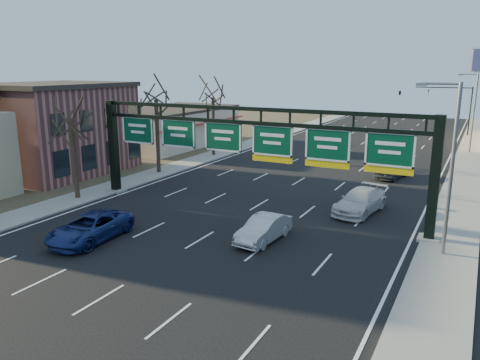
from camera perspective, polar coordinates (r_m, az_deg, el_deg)
The scene contains 19 objects.
ground at distance 25.72m, azimuth -7.33°, elevation -8.66°, with size 160.00×160.00×0.00m, color black.
sidewalk_left at distance 48.51m, azimuth -6.27°, elevation 2.08°, with size 3.00×120.00×0.12m, color gray.
sidewalk_right at distance 40.56m, azimuth 25.38°, elevation -1.47°, with size 3.00×120.00×0.12m, color gray.
dirt_strip_left at distance 56.15m, azimuth -16.69°, elevation 3.14°, with size 21.00×120.00×0.06m, color #473D2B.
lane_markings at distance 42.86m, azimuth 8.11°, elevation 0.41°, with size 21.60×120.00×0.01m, color white.
sign_gantry at distance 31.03m, azimuth 1.14°, elevation 4.21°, with size 24.60×1.20×7.20m.
brick_block at distance 46.93m, azimuth -21.59°, elevation 5.90°, with size 10.40×12.40×8.30m.
cream_strip at distance 60.35m, azimuth -8.44°, elevation 6.50°, with size 10.90×18.40×4.70m.
tree_gantry at distance 36.20m, azimuth -20.03°, elevation 8.72°, with size 3.60×3.60×8.48m.
tree_mid at distance 43.53m, azimuth -10.27°, elevation 10.99°, with size 3.60×3.60×9.24m.
tree_far at distance 51.81m, azimuth -3.35°, elevation 11.16°, with size 3.60×3.60×8.86m.
streetlight_near at distance 25.84m, azimuth 24.20°, elevation 2.11°, with size 2.15×0.22×9.00m.
streetlight_far at distance 59.58m, azimuth 26.53°, elevation 7.77°, with size 2.15×0.22×9.00m.
traffic_signal_mast at distance 74.95m, azimuth 21.70°, elevation 9.47°, with size 10.16×0.54×7.00m.
car_blue_suv at distance 28.20m, azimuth -17.79°, elevation -5.53°, with size 2.54×5.52×1.53m, color navy.
car_silver_sedan at distance 26.81m, azimuth 2.90°, elevation -5.97°, with size 1.52×4.36×1.44m, color #B5B5BB.
car_white_wagon at distance 32.94m, azimuth 14.43°, elevation -2.51°, with size 2.22×5.47×1.59m, color silver.
car_grey_far at distance 44.07m, azimuth 18.04°, elevation 1.28°, with size 1.85×4.61×1.57m, color #414446.
car_silver_distant at distance 54.22m, azimuth 11.31°, elevation 3.92°, with size 1.70×4.89×1.61m, color #B6B7BC.
Camera 1 is at (13.83, -19.39, 9.71)m, focal length 35.00 mm.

